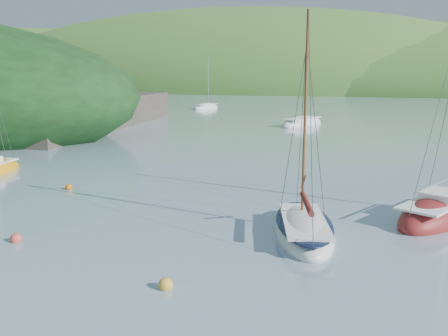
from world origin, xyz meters
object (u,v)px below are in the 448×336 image
(daysailer_white, at_px, (304,230))
(distant_sloop_c, at_px, (206,108))
(sloop_red, at_px, (441,213))
(distant_sloop_a, at_px, (302,124))

(daysailer_white, height_order, distant_sloop_c, daysailer_white)
(daysailer_white, xyz_separation_m, sloop_red, (5.45, 4.83, -0.01))
(distant_sloop_a, bearing_deg, daysailer_white, -58.27)
(daysailer_white, height_order, sloop_red, sloop_red)
(daysailer_white, distance_m, sloop_red, 7.28)
(daysailer_white, relative_size, distant_sloop_a, 0.87)
(distant_sloop_c, bearing_deg, sloop_red, -46.04)
(distant_sloop_a, bearing_deg, sloop_red, -48.88)
(sloop_red, xyz_separation_m, distant_sloop_c, (-36.26, 56.83, -0.05))
(daysailer_white, relative_size, distant_sloop_c, 1.05)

